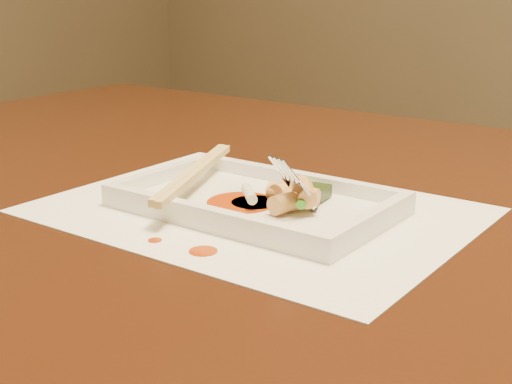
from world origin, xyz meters
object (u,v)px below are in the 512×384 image
Objects in this scene: placemat at (256,210)px; plate_base at (256,206)px; fork at (330,133)px; table at (264,266)px; chopstick_a at (192,171)px.

placemat is 0.00m from plate_base.
fork reaches higher than plate_base.
placemat reaches higher than table.
table is at bearing 72.77° from chopstick_a.
plate_base is 0.11m from fork.
plate_base reaches higher than table.
fork is at bearing 14.42° from placemat.
plate_base is 1.16× the size of chopstick_a.
plate_base is (0.05, -0.09, 0.11)m from table.
chopstick_a is 0.16m from fork.
fork is at bearing -30.26° from table.
chopstick_a reaches higher than placemat.
fork is (0.07, 0.02, 0.08)m from placemat.
fork reaches higher than placemat.
table is at bearing 120.86° from plate_base.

